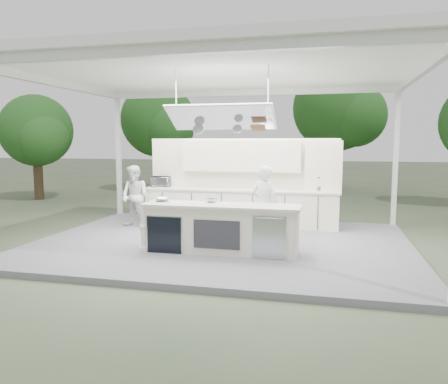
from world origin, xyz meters
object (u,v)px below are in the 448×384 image
(demo_island, at_px, (220,228))
(head_chef, at_px, (265,206))
(back_counter, at_px, (239,207))
(sous_chef, at_px, (135,196))

(demo_island, xyz_separation_m, head_chef, (0.78, 0.77, 0.37))
(demo_island, height_order, head_chef, head_chef)
(demo_island, distance_m, back_counter, 2.82)
(back_counter, bearing_deg, sous_chef, -162.15)
(sous_chef, bearing_deg, demo_island, -20.46)
(head_chef, distance_m, sous_chef, 3.71)
(back_counter, bearing_deg, demo_island, -86.37)
(back_counter, bearing_deg, head_chef, -64.87)
(head_chef, relative_size, sous_chef, 1.07)
(head_chef, bearing_deg, sous_chef, 1.25)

